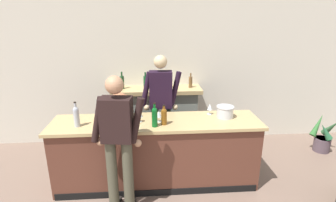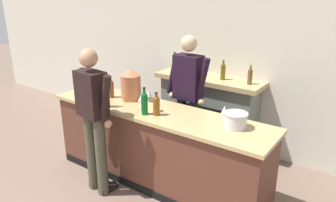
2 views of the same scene
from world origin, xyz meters
The scene contains 17 objects.
wall_back_panel centered at (0.00, 4.53, 1.38)m, with size 12.00×0.07×2.75m.
bar_counter centered at (-0.19, 3.01, 0.50)m, with size 2.96×0.71×1.00m.
fireplace_stone centered at (-0.15, 4.27, 0.58)m, with size 1.65×0.52×1.46m.
potted_plant_corner centered at (2.92, 3.76, 0.28)m, with size 0.47×0.45×0.69m.
person_customer centered at (-0.66, 2.42, 1.00)m, with size 0.65×0.34×1.80m.
person_bartender centered at (-0.10, 3.58, 1.03)m, with size 0.66×0.31×1.85m.
copper_dispenser centered at (-0.71, 3.13, 1.21)m, with size 0.27×0.31×0.41m.
ice_bucket_steel centered at (0.81, 3.08, 1.09)m, with size 0.25×0.25×0.17m.
wine_bottle_burgundy_dark centered at (-1.25, 2.90, 1.16)m, with size 0.08×0.08×0.35m.
wine_bottle_cabernet_heavy centered at (-0.76, 2.75, 1.16)m, with size 0.07×0.07×0.35m.
wine_bottle_chardonnay_pale centered at (-0.22, 2.82, 1.15)m, with size 0.08×0.08×0.33m.
wine_bottle_port_short centered at (-0.98, 3.04, 1.14)m, with size 0.08×0.08×0.30m.
wine_bottle_riesling_slim centered at (-0.09, 2.88, 1.13)m, with size 0.08×0.08×0.28m.
wine_glass_near_bucket centered at (0.62, 3.21, 1.12)m, with size 0.07×0.07×0.17m.
wine_glass_back_row centered at (-0.42, 2.99, 1.11)m, with size 0.08×0.08×0.16m.
wine_glass_mid_counter centered at (-0.46, 3.19, 1.12)m, with size 0.08×0.08×0.16m.
wine_glass_by_dispenser centered at (-0.16, 2.98, 1.11)m, with size 0.09×0.09×0.16m.
Camera 1 is at (-0.28, -0.42, 2.42)m, focal length 28.00 mm.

